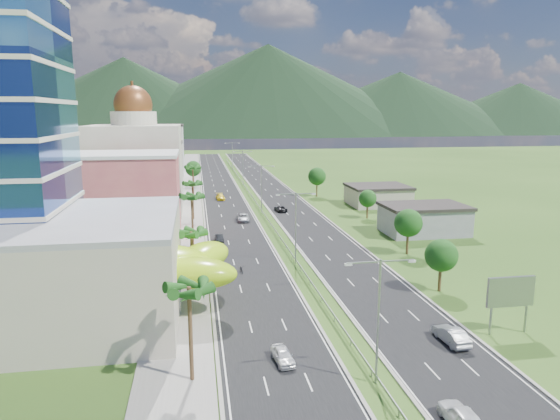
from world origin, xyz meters
TOP-DOWN VIEW (x-y plane):
  - ground at (0.00, 0.00)m, footprint 500.00×500.00m
  - road_left at (-7.50, 90.00)m, footprint 11.00×260.00m
  - road_right at (7.50, 90.00)m, footprint 11.00×260.00m
  - sidewalk_left at (-17.00, 90.00)m, footprint 7.00×260.00m
  - median_guardrail at (0.00, 71.99)m, footprint 0.10×216.06m
  - streetlight_median_a at (0.00, -25.00)m, footprint 6.04×0.25m
  - streetlight_median_b at (0.00, 10.00)m, footprint 6.04×0.25m
  - streetlight_median_c at (0.00, 50.00)m, footprint 6.04×0.25m
  - streetlight_median_d at (0.00, 95.00)m, footprint 6.04×0.25m
  - streetlight_median_e at (0.00, 140.00)m, footprint 6.04×0.25m
  - mall_podium at (-32.00, -6.00)m, footprint 30.00×24.00m
  - lime_canopy at (-20.00, -4.00)m, footprint 18.00×15.00m
  - pink_shophouse at (-28.00, 32.00)m, footprint 20.00×15.00m
  - domed_building at (-28.00, 55.00)m, footprint 20.00×20.00m
  - midrise_grey at (-27.00, 80.00)m, footprint 16.00×15.00m
  - midrise_beige at (-27.00, 102.00)m, footprint 16.00×15.00m
  - midrise_white at (-27.00, 125.00)m, footprint 16.00×15.00m
  - billboard at (17.00, -18.00)m, footprint 5.20×0.35m
  - shed_near at (28.00, 25.00)m, footprint 15.00×10.00m
  - shed_far at (30.00, 55.00)m, footprint 14.00×12.00m
  - palm_tree_a at (-15.50, -22.00)m, footprint 3.60×3.60m
  - palm_tree_b at (-15.50, 2.00)m, footprint 3.60×3.60m
  - palm_tree_c at (-15.50, 22.00)m, footprint 3.60×3.60m
  - palm_tree_d at (-15.50, 45.00)m, footprint 3.60×3.60m
  - palm_tree_e at (-15.50, 70.00)m, footprint 3.60×3.60m
  - leafy_tree_lfar at (-15.50, 95.00)m, footprint 4.90×4.90m
  - leafy_tree_ra at (16.00, -5.00)m, footprint 4.20×4.20m
  - leafy_tree_rb at (19.00, 12.00)m, footprint 4.55×4.55m
  - leafy_tree_rc at (22.00, 40.00)m, footprint 3.85×3.85m
  - leafy_tree_rd at (18.00, 70.00)m, footprint 4.90×4.90m
  - mountain_ridge at (60.00, 450.00)m, footprint 860.00×140.00m
  - car_white_near_left at (-7.22, -20.19)m, footprint 2.01×4.06m
  - car_dark_left at (-10.93, 24.96)m, footprint 1.58×3.93m
  - car_silver_mid_left at (-5.08, 41.58)m, footprint 2.68×5.53m
  - car_yellow_far_left at (-8.50, 68.99)m, footprint 2.40×5.23m
  - car_white_near_right at (4.02, -32.00)m, footprint 2.01×4.91m
  - car_silver_right at (10.08, -19.05)m, footprint 1.99×5.00m
  - car_dark_far_right at (4.60, 50.70)m, footprint 2.67×4.97m
  - motorcycle at (-8.58, 6.90)m, footprint 0.81×2.09m

SIDE VIEW (x-z plane):
  - ground at x=0.00m, z-range 0.00..0.00m
  - mountain_ridge at x=60.00m, z-range -45.00..45.00m
  - road_left at x=-7.50m, z-range 0.00..0.04m
  - road_right at x=7.50m, z-range 0.00..0.04m
  - sidewalk_left at x=-17.00m, z-range 0.00..0.12m
  - median_guardrail at x=0.00m, z-range 0.24..1.00m
  - car_dark_left at x=-10.93m, z-range 0.04..1.31m
  - motorcycle at x=-8.58m, z-range 0.04..1.35m
  - car_dark_far_right at x=4.60m, z-range 0.04..1.37m
  - car_white_near_left at x=-7.22m, z-range 0.04..1.37m
  - car_yellow_far_left at x=-8.50m, z-range 0.04..1.52m
  - car_silver_mid_left at x=-5.08m, z-range 0.04..1.56m
  - car_silver_right at x=10.08m, z-range 0.04..1.66m
  - car_white_near_right at x=4.02m, z-range 0.04..1.71m
  - shed_far at x=30.00m, z-range 0.00..4.40m
  - shed_near at x=28.00m, z-range 0.00..5.00m
  - leafy_tree_rc at x=22.00m, z-range 1.21..7.54m
  - billboard at x=17.00m, z-range 1.32..7.52m
  - leafy_tree_ra at x=16.00m, z-range 1.33..8.23m
  - lime_canopy at x=-20.00m, z-range 1.29..8.69m
  - leafy_tree_rb at x=19.00m, z-range 1.44..8.92m
  - mall_podium at x=-32.00m, z-range 0.00..11.00m
  - leafy_tree_lfar at x=-15.50m, z-range 1.55..9.60m
  - leafy_tree_rd at x=18.00m, z-range 1.55..9.60m
  - midrise_beige at x=-27.00m, z-range 0.00..13.00m
  - streetlight_median_a at x=0.00m, z-range 1.25..12.25m
  - streetlight_median_b at x=0.00m, z-range 1.25..12.25m
  - streetlight_median_c at x=0.00m, z-range 1.25..12.25m
  - streetlight_median_d at x=0.00m, z-range 1.25..12.25m
  - streetlight_median_e at x=0.00m, z-range 1.25..12.25m
  - palm_tree_b at x=-15.50m, z-range 3.01..11.11m
  - pink_shophouse at x=-28.00m, z-range 0.00..15.00m
  - palm_tree_d at x=-15.50m, z-range 3.24..11.84m
  - midrise_grey at x=-27.00m, z-range 0.00..16.00m
  - palm_tree_a at x=-15.50m, z-range 3.47..12.57m
  - palm_tree_e at x=-15.50m, z-range 3.61..13.01m
  - palm_tree_c at x=-15.50m, z-range 3.70..13.30m
  - midrise_white at x=-27.00m, z-range 0.00..18.00m
  - domed_building at x=-28.00m, z-range -3.00..25.70m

